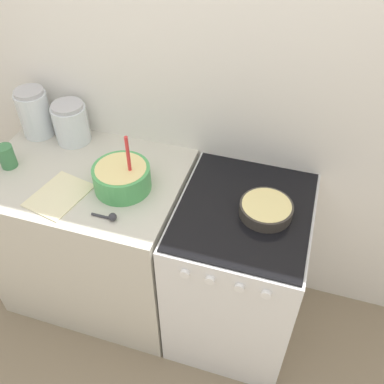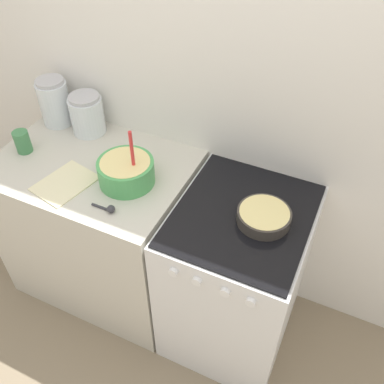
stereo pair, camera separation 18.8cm
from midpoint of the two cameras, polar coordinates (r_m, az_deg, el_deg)
name	(u,v)px [view 1 (the left image)]	position (r m, az deg, el deg)	size (l,w,h in m)	color
ground_plane	(161,357)	(2.51, -6.49, -21.18)	(12.00, 12.00, 0.00)	gray
wall_back	(201,98)	(2.05, -1.49, 12.32)	(4.95, 0.05, 2.40)	white
countertop_cabinet	(96,236)	(2.46, -14.89, -5.83)	(0.98, 0.69, 0.91)	beige
stove	(237,271)	(2.23, 3.65, -10.65)	(0.60, 0.71, 0.91)	silver
mixing_bowl	(122,176)	(1.98, -12.05, 1.92)	(0.26, 0.26, 0.30)	#4CA559
baking_pan	(266,209)	(1.85, 7.00, -2.40)	(0.23, 0.23, 0.06)	#38332D
storage_jar_left	(35,116)	(2.43, -22.30, 9.33)	(0.16, 0.16, 0.26)	silver
storage_jar_middle	(71,125)	(2.33, -18.06, 8.38)	(0.18, 0.18, 0.22)	silver
tin_can	(7,156)	(2.29, -25.69, 4.19)	(0.08, 0.08, 0.12)	#3F7F4C
recipe_page	(59,195)	(2.06, -19.84, -0.53)	(0.26, 0.31, 0.01)	beige
measuring_spoon	(110,217)	(1.88, -13.72, -3.37)	(0.12, 0.04, 0.04)	#333338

